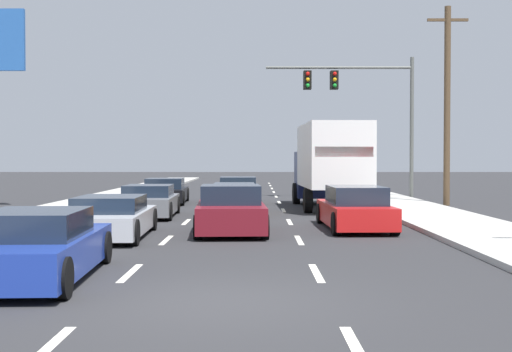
# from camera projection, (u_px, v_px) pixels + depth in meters

# --- Properties ---
(ground_plane) EXTENTS (140.00, 140.00, 0.00)m
(ground_plane) POSITION_uv_depth(u_px,v_px,m) (245.00, 199.00, 34.98)
(ground_plane) COLOR #2B2B2D
(sidewalk_right) EXTENTS (3.19, 80.00, 0.14)m
(sidewalk_right) POSITION_uv_depth(u_px,v_px,m) (398.00, 204.00, 29.98)
(sidewalk_right) COLOR #B2AFA8
(sidewalk_right) RESTS_ON ground_plane
(sidewalk_left) EXTENTS (3.19, 80.00, 0.14)m
(sidewalk_left) POSITION_uv_depth(u_px,v_px,m) (87.00, 204.00, 29.98)
(sidewalk_left) COLOR #B2AFA8
(sidewalk_left) RESTS_ON ground_plane
(lane_markings) EXTENTS (3.54, 57.00, 0.01)m
(lane_markings) POSITION_uv_depth(u_px,v_px,m) (243.00, 206.00, 29.95)
(lane_markings) COLOR silver
(lane_markings) RESTS_ON ground_plane
(car_black) EXTENTS (2.13, 4.44, 1.17)m
(car_black) POSITION_uv_depth(u_px,v_px,m) (166.00, 192.00, 31.72)
(car_black) COLOR black
(car_black) RESTS_ON ground_plane
(car_gray) EXTENTS (2.05, 4.29, 1.15)m
(car_gray) POSITION_uv_depth(u_px,v_px,m) (149.00, 202.00, 24.40)
(car_gray) COLOR slate
(car_gray) RESTS_ON ground_plane
(car_silver) EXTENTS (2.07, 4.72, 1.10)m
(car_silver) POSITION_uv_depth(u_px,v_px,m) (111.00, 218.00, 18.04)
(car_silver) COLOR #B7BABF
(car_silver) RESTS_ON ground_plane
(car_blue) EXTENTS (2.11, 4.69, 1.21)m
(car_blue) POSITION_uv_depth(u_px,v_px,m) (36.00, 247.00, 11.78)
(car_blue) COLOR #1E389E
(car_blue) RESTS_ON ground_plane
(car_tan) EXTENTS (2.03, 4.34, 1.23)m
(car_tan) POSITION_uv_depth(u_px,v_px,m) (238.00, 191.00, 32.06)
(car_tan) COLOR tan
(car_tan) RESTS_ON ground_plane
(car_orange) EXTENTS (1.90, 4.17, 1.16)m
(car_orange) POSITION_uv_depth(u_px,v_px,m) (235.00, 199.00, 25.76)
(car_orange) COLOR orange
(car_orange) RESTS_ON ground_plane
(car_maroon) EXTENTS (2.12, 4.27, 1.35)m
(car_maroon) POSITION_uv_depth(u_px,v_px,m) (231.00, 211.00, 19.11)
(car_maroon) COLOR maroon
(car_maroon) RESTS_ON ground_plane
(box_truck) EXTENTS (2.72, 8.06, 3.47)m
(box_truck) POSITION_uv_depth(u_px,v_px,m) (330.00, 161.00, 28.31)
(box_truck) COLOR white
(box_truck) RESTS_ON ground_plane
(car_red) EXTENTS (1.93, 4.65, 1.28)m
(car_red) POSITION_uv_depth(u_px,v_px,m) (355.00, 209.00, 20.20)
(car_red) COLOR red
(car_red) RESTS_ON ground_plane
(traffic_signal_mast) EXTENTS (7.68, 0.69, 7.34)m
(traffic_signal_mast) POSITION_uv_depth(u_px,v_px,m) (353.00, 93.00, 35.40)
(traffic_signal_mast) COLOR #595B56
(traffic_signal_mast) RESTS_ON ground_plane
(utility_pole_mid) EXTENTS (1.80, 0.28, 8.81)m
(utility_pole_mid) POSITION_uv_depth(u_px,v_px,m) (447.00, 103.00, 30.23)
(utility_pole_mid) COLOR brown
(utility_pole_mid) RESTS_ON ground_plane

